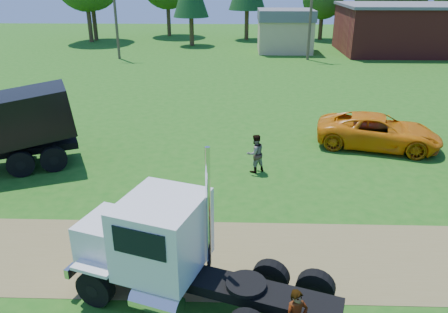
{
  "coord_description": "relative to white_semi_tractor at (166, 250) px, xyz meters",
  "views": [
    {
      "loc": [
        -1.35,
        -11.66,
        8.41
      ],
      "look_at": [
        -1.86,
        4.54,
        1.6
      ],
      "focal_mm": 35.0,
      "sensor_mm": 36.0,
      "label": 1
    }
  ],
  "objects": [
    {
      "name": "dirt_track",
      "position": [
        3.24,
        1.82,
        -1.51
      ],
      "size": [
        120.0,
        4.2,
        0.01
      ],
      "primitive_type": "cube",
      "color": "brown",
      "rests_on": "ground"
    },
    {
      "name": "white_semi_tractor",
      "position": [
        0.0,
        0.0,
        0.0
      ],
      "size": [
        7.48,
        4.48,
        4.44
      ],
      "rotation": [
        0.0,
        0.0,
        -0.33
      ],
      "color": "black",
      "rests_on": "ground"
    },
    {
      "name": "orange_pickup",
      "position": [
        9.22,
        11.73,
        -0.66
      ],
      "size": [
        6.73,
        4.37,
        1.72
      ],
      "primitive_type": "imported",
      "rotation": [
        0.0,
        0.0,
        1.31
      ],
      "color": "orange",
      "rests_on": "ground"
    },
    {
      "name": "spectator_b",
      "position": [
        2.72,
        8.43,
        -0.62
      ],
      "size": [
        1.09,
        1.02,
        1.79
      ],
      "primitive_type": "imported",
      "rotation": [
        0.0,
        0.0,
        3.67
      ],
      "color": "#999999",
      "rests_on": "ground"
    },
    {
      "name": "tan_shed",
      "position": [
        7.24,
        41.82,
        0.91
      ],
      "size": [
        6.2,
        5.4,
        4.7
      ],
      "color": "tan",
      "rests_on": "ground"
    },
    {
      "name": "utility_poles",
      "position": [
        9.24,
        36.82,
        3.2
      ],
      "size": [
        42.2,
        0.28,
        9.0
      ],
      "color": "#493C29",
      "rests_on": "ground"
    },
    {
      "name": "brick_building",
      "position": [
        21.24,
        41.82,
        1.14
      ],
      "size": [
        15.4,
        10.4,
        5.3
      ],
      "color": "maroon",
      "rests_on": "ground"
    },
    {
      "name": "ground",
      "position": [
        3.24,
        1.82,
        -1.52
      ],
      "size": [
        140.0,
        140.0,
        0.0
      ],
      "primitive_type": "plane",
      "color": "#1B5813",
      "rests_on": "ground"
    }
  ]
}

